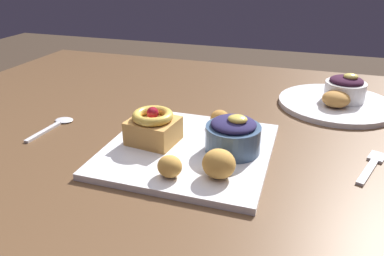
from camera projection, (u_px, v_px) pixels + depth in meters
dining_table at (198, 168)px, 0.78m from camera, size 1.42×1.09×0.73m
front_plate at (189, 149)px, 0.67m from camera, size 0.29×0.29×0.01m
cake_slice at (153, 127)px, 0.67m from camera, size 0.09×0.08×0.07m
berry_ramekin at (233, 135)px, 0.64m from camera, size 0.10×0.10×0.07m
fritter_front at (219, 164)px, 0.56m from camera, size 0.05×0.05×0.05m
fritter_middle at (220, 118)px, 0.74m from camera, size 0.04×0.04×0.03m
fritter_back at (170, 166)px, 0.57m from camera, size 0.04×0.04×0.04m
back_plate at (336, 104)px, 0.87m from camera, size 0.27×0.27×0.01m
back_ramekin at (345, 88)px, 0.87m from camera, size 0.09×0.09×0.07m
back_pastry at (336, 99)px, 0.83m from camera, size 0.06×0.06×0.04m
fork at (372, 165)px, 0.62m from camera, size 0.06×0.12×0.00m
spoon at (56, 125)px, 0.77m from camera, size 0.04×0.13×0.00m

